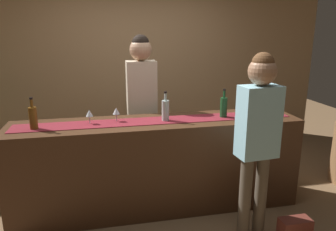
% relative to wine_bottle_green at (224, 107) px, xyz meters
% --- Properties ---
extents(ground_plane, '(10.00, 10.00, 0.00)m').
position_rel_wine_bottle_green_xyz_m(ground_plane, '(-0.70, 0.01, -1.07)').
color(ground_plane, brown).
extents(back_wall, '(6.00, 0.12, 2.90)m').
position_rel_wine_bottle_green_xyz_m(back_wall, '(-0.70, 1.91, 0.38)').
color(back_wall, tan).
rests_on(back_wall, ground).
extents(bar_counter, '(2.94, 0.60, 0.96)m').
position_rel_wine_bottle_green_xyz_m(bar_counter, '(-0.70, 0.01, -0.59)').
color(bar_counter, '#472B19').
rests_on(bar_counter, ground).
extents(counter_runner_cloth, '(2.79, 0.28, 0.01)m').
position_rel_wine_bottle_green_xyz_m(counter_runner_cloth, '(-0.70, 0.01, -0.11)').
color(counter_runner_cloth, maroon).
rests_on(counter_runner_cloth, bar_counter).
extents(wine_bottle_green, '(0.07, 0.07, 0.30)m').
position_rel_wine_bottle_green_xyz_m(wine_bottle_green, '(0.00, 0.00, 0.00)').
color(wine_bottle_green, '#194723').
rests_on(wine_bottle_green, bar_counter).
extents(wine_bottle_amber, '(0.07, 0.07, 0.30)m').
position_rel_wine_bottle_green_xyz_m(wine_bottle_amber, '(-1.87, -0.04, 0.00)').
color(wine_bottle_amber, brown).
rests_on(wine_bottle_amber, bar_counter).
extents(wine_bottle_clear, '(0.07, 0.07, 0.30)m').
position_rel_wine_bottle_green_xyz_m(wine_bottle_clear, '(-0.62, -0.01, 0.00)').
color(wine_bottle_clear, '#B2C6C1').
rests_on(wine_bottle_clear, bar_counter).
extents(wine_glass_near_customer, '(0.07, 0.07, 0.14)m').
position_rel_wine_bottle_green_xyz_m(wine_glass_near_customer, '(0.57, 0.06, -0.01)').
color(wine_glass_near_customer, silver).
rests_on(wine_glass_near_customer, bar_counter).
extents(wine_glass_mid_counter, '(0.07, 0.07, 0.14)m').
position_rel_wine_bottle_green_xyz_m(wine_glass_mid_counter, '(-1.37, 0.03, -0.01)').
color(wine_glass_mid_counter, silver).
rests_on(wine_glass_mid_counter, bar_counter).
extents(wine_glass_far_end, '(0.07, 0.07, 0.14)m').
position_rel_wine_bottle_green_xyz_m(wine_glass_far_end, '(-1.11, 0.07, -0.01)').
color(wine_glass_far_end, silver).
rests_on(wine_glass_far_end, bar_counter).
extents(bartender, '(0.34, 0.25, 1.80)m').
position_rel_wine_bottle_green_xyz_m(bartender, '(-0.78, 0.59, 0.06)').
color(bartender, '#26262B').
rests_on(bartender, ground).
extents(customer_sipping, '(0.36, 0.24, 1.68)m').
position_rel_wine_bottle_green_xyz_m(customer_sipping, '(0.05, -0.67, -0.04)').
color(customer_sipping, brown).
rests_on(customer_sipping, ground).
extents(handbag, '(0.28, 0.14, 0.22)m').
position_rel_wine_bottle_green_xyz_m(handbag, '(0.39, -0.84, -0.96)').
color(handbag, brown).
rests_on(handbag, ground).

